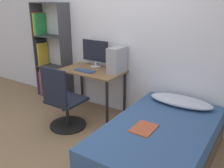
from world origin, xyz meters
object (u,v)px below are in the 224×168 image
(bookshelf, at_px, (48,53))
(monitor, at_px, (95,52))
(pc_tower, at_px, (117,60))
(keyboard, at_px, (85,71))
(office_chair, at_px, (64,106))
(bed, at_px, (159,144))

(bookshelf, bearing_deg, monitor, 2.37)
(bookshelf, height_order, pc_tower, bookshelf)
(bookshelf, xyz_separation_m, keyboard, (1.13, -0.28, -0.10))
(office_chair, distance_m, keyboard, 0.68)
(office_chair, xyz_separation_m, keyboard, (-0.03, 0.55, 0.40))
(bookshelf, relative_size, office_chair, 1.84)
(bookshelf, height_order, bed, bookshelf)
(office_chair, distance_m, pc_tower, 1.07)
(office_chair, distance_m, monitor, 1.09)
(monitor, bearing_deg, office_chair, -86.11)
(office_chair, height_order, keyboard, office_chair)
(bookshelf, xyz_separation_m, pc_tower, (1.59, -0.04, 0.09))
(bookshelf, distance_m, keyboard, 1.17)
(bookshelf, distance_m, monitor, 1.11)
(bed, relative_size, keyboard, 5.42)
(office_chair, xyz_separation_m, pc_tower, (0.43, 0.79, 0.59))
(monitor, height_order, pc_tower, monitor)
(bed, distance_m, monitor, 1.94)
(bookshelf, xyz_separation_m, monitor, (1.10, 0.05, 0.15))
(bed, xyz_separation_m, keyboard, (-1.53, 0.53, 0.52))
(office_chair, xyz_separation_m, monitor, (-0.06, 0.88, 0.64))
(office_chair, relative_size, pc_tower, 2.42)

